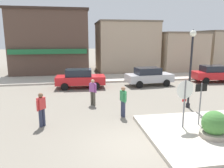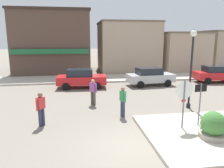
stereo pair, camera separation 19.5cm
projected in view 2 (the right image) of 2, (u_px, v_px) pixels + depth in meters
The scene contains 16 objects.
ground_plane at pixel (133, 146), 8.36m from camera, with size 160.00×160.00×0.00m, color gray.
sidewalk_corner at pixel (219, 133), 9.38m from camera, with size 6.40×4.80×0.15m, color beige.
kerb_far at pixel (99, 78), 22.03m from camera, with size 80.00×4.00×0.15m, color beige.
stop_sign at pixel (184, 98), 9.45m from camera, with size 0.82×0.09×2.30m.
one_way_sign at pixel (200, 100), 9.79m from camera, with size 0.60×0.07×2.10m.
planter at pixel (213, 128), 8.68m from camera, with size 1.10×1.10×1.23m.
lamp_post at pixel (192, 58), 12.38m from camera, with size 0.36×0.36×4.54m.
parked_car_nearest at pixel (81, 78), 18.07m from camera, with size 4.08×2.03×1.56m.
parked_car_second at pixel (150, 76), 18.95m from camera, with size 4.14×2.16×1.56m.
parked_car_third at pixel (216, 74), 20.26m from camera, with size 4.12×2.11×1.56m.
pedestrian_crossing_near at pixel (123, 101), 11.34m from camera, with size 0.30×0.56×1.61m.
pedestrian_crossing_far at pixel (41, 108), 10.12m from camera, with size 0.40×0.49×1.61m.
pedestrian_kerb_side at pixel (93, 91), 13.34m from camera, with size 0.46×0.44×1.61m.
building_corner_shop at pixel (55, 42), 27.19m from camera, with size 8.55×10.19×7.14m.
building_storefront_left_near at pixel (127, 47), 27.31m from camera, with size 7.07×6.58×6.01m.
building_storefront_left_mid at pixel (178, 51), 28.27m from camera, with size 5.49×7.32×4.78m.
Camera 2 is at (-1.99, -7.48, 4.05)m, focal length 35.00 mm.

